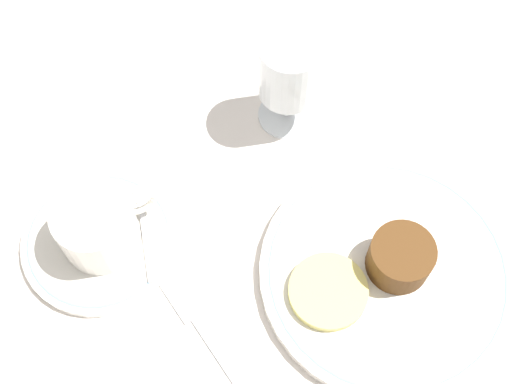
% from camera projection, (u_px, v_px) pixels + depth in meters
% --- Properties ---
extents(ground_plane, '(3.00, 3.00, 0.00)m').
position_uv_depth(ground_plane, '(389.00, 262.00, 0.72)').
color(ground_plane, white).
extents(dinner_plate, '(0.25, 0.25, 0.01)m').
position_uv_depth(dinner_plate, '(386.00, 273.00, 0.70)').
color(dinner_plate, white).
rests_on(dinner_plate, ground_plane).
extents(saucer, '(0.16, 0.16, 0.01)m').
position_uv_depth(saucer, '(99.00, 241.00, 0.72)').
color(saucer, white).
rests_on(saucer, ground_plane).
extents(coffee_cup, '(0.10, 0.08, 0.06)m').
position_uv_depth(coffee_cup, '(97.00, 226.00, 0.69)').
color(coffee_cup, white).
rests_on(coffee_cup, saucer).
extents(spoon, '(0.05, 0.11, 0.00)m').
position_uv_depth(spoon, '(143.00, 221.00, 0.72)').
color(spoon, silver).
rests_on(spoon, saucer).
extents(wine_glass, '(0.06, 0.06, 0.12)m').
position_uv_depth(wine_glass, '(285.00, 75.00, 0.72)').
color(wine_glass, silver).
rests_on(wine_glass, ground_plane).
extents(fork, '(0.03, 0.19, 0.01)m').
position_uv_depth(fork, '(207.00, 338.00, 0.68)').
color(fork, silver).
rests_on(fork, ground_plane).
extents(dessert_cake, '(0.06, 0.06, 0.04)m').
position_uv_depth(dessert_cake, '(402.00, 257.00, 0.68)').
color(dessert_cake, '#563314').
rests_on(dessert_cake, dinner_plate).
extents(pineapple_slice, '(0.08, 0.08, 0.01)m').
position_uv_depth(pineapple_slice, '(326.00, 288.00, 0.69)').
color(pineapple_slice, '#EFE075').
rests_on(pineapple_slice, dinner_plate).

